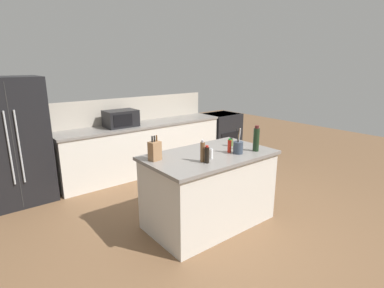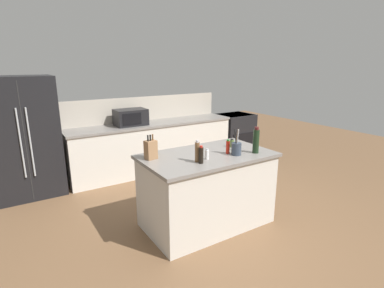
# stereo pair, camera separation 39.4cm
# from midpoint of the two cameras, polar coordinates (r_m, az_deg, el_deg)

# --- Properties ---
(ground_plane) EXTENTS (14.00, 14.00, 0.00)m
(ground_plane) POSITION_cam_midpoint_polar(r_m,az_deg,el_deg) (4.06, 0.31, -14.70)
(ground_plane) COLOR brown
(back_counter_run) EXTENTS (3.20, 0.66, 0.94)m
(back_counter_run) POSITION_cam_midpoint_polar(r_m,az_deg,el_deg) (5.76, -11.14, -0.77)
(back_counter_run) COLOR beige
(back_counter_run) RESTS_ON ground_plane
(wall_backsplash) EXTENTS (3.16, 0.03, 0.46)m
(wall_backsplash) POSITION_cam_midpoint_polar(r_m,az_deg,el_deg) (5.89, -12.91, 6.45)
(wall_backsplash) COLOR #B2A899
(wall_backsplash) RESTS_ON back_counter_run
(kitchen_island) EXTENTS (1.61, 0.95, 0.94)m
(kitchen_island) POSITION_cam_midpoint_polar(r_m,az_deg,el_deg) (3.85, 0.32, -8.59)
(kitchen_island) COLOR beige
(kitchen_island) RESTS_ON ground_plane
(refrigerator) EXTENTS (0.99, 0.75, 1.84)m
(refrigerator) POSITION_cam_midpoint_polar(r_m,az_deg,el_deg) (5.13, -33.30, 0.25)
(refrigerator) COLOR black
(refrigerator) RESTS_ON ground_plane
(range_oven) EXTENTS (0.76, 0.65, 0.92)m
(range_oven) POSITION_cam_midpoint_polar(r_m,az_deg,el_deg) (6.88, 3.94, 2.04)
(range_oven) COLOR black
(range_oven) RESTS_ON ground_plane
(microwave) EXTENTS (0.55, 0.39, 0.29)m
(microwave) POSITION_cam_midpoint_polar(r_m,az_deg,el_deg) (5.44, -15.45, 4.69)
(microwave) COLOR black
(microwave) RESTS_ON back_counter_run
(knife_block) EXTENTS (0.14, 0.12, 0.29)m
(knife_block) POSITION_cam_midpoint_polar(r_m,az_deg,el_deg) (3.46, -10.36, -1.31)
(knife_block) COLOR #936B47
(knife_block) RESTS_ON kitchen_island
(utensil_crock) EXTENTS (0.12, 0.12, 0.32)m
(utensil_crock) POSITION_cam_midpoint_polar(r_m,az_deg,el_deg) (3.69, 5.78, -0.62)
(utensil_crock) COLOR #333D4C
(utensil_crock) RESTS_ON kitchen_island
(honey_jar) EXTENTS (0.07, 0.07, 0.16)m
(honey_jar) POSITION_cam_midpoint_polar(r_m,az_deg,el_deg) (3.61, -9.72, -1.27)
(honey_jar) COLOR gold
(honey_jar) RESTS_ON kitchen_island
(pepper_grinder) EXTENTS (0.05, 0.05, 0.25)m
(pepper_grinder) POSITION_cam_midpoint_polar(r_m,az_deg,el_deg) (3.36, -1.32, -1.48)
(pepper_grinder) COLOR brown
(pepper_grinder) RESTS_ON kitchen_island
(soy_sauce_bottle) EXTENTS (0.05, 0.05, 0.20)m
(soy_sauce_bottle) POSITION_cam_midpoint_polar(r_m,az_deg,el_deg) (3.32, -0.53, -2.11)
(soy_sauce_bottle) COLOR black
(soy_sauce_bottle) RESTS_ON kitchen_island
(salt_shaker) EXTENTS (0.04, 0.04, 0.12)m
(salt_shaker) POSITION_cam_midpoint_polar(r_m,az_deg,el_deg) (3.48, 0.43, -1.94)
(salt_shaker) COLOR silver
(salt_shaker) RESTS_ON kitchen_island
(spice_jar_oregano) EXTENTS (0.06, 0.06, 0.11)m
(spice_jar_oregano) POSITION_cam_midpoint_polar(r_m,az_deg,el_deg) (4.03, 4.68, 0.31)
(spice_jar_oregano) COLOR #567038
(spice_jar_oregano) RESTS_ON kitchen_island
(wine_bottle) EXTENTS (0.08, 0.08, 0.33)m
(wine_bottle) POSITION_cam_midpoint_polar(r_m,az_deg,el_deg) (3.81, 9.27, 0.88)
(wine_bottle) COLOR black
(wine_bottle) RESTS_ON kitchen_island
(hot_sauce_bottle) EXTENTS (0.05, 0.05, 0.18)m
(hot_sauce_bottle) POSITION_cam_midpoint_polar(r_m,az_deg,el_deg) (3.73, 4.15, -0.41)
(hot_sauce_bottle) COLOR red
(hot_sauce_bottle) RESTS_ON kitchen_island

